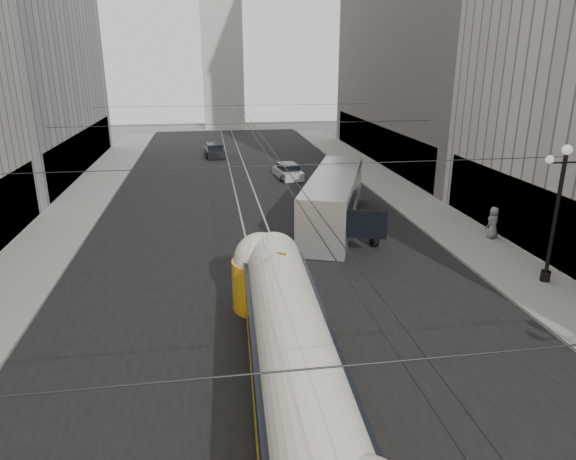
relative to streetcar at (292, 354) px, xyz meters
name	(u,v)px	position (x,y,z in m)	size (l,w,h in m)	color
road	(250,210)	(0.50, 21.25, -1.64)	(20.00, 85.00, 0.02)	black
sidewalk_left	(82,203)	(-11.50, 24.75, -1.56)	(4.00, 72.00, 0.15)	gray
sidewalk_right	(397,190)	(12.50, 24.75, -1.56)	(4.00, 72.00, 0.15)	gray
rail_left	(239,210)	(-0.25, 21.25, -1.64)	(0.12, 85.00, 0.04)	gray
rail_right	(261,209)	(1.25, 21.25, -1.64)	(0.12, 85.00, 0.04)	gray
distant_tower	(221,24)	(0.50, 68.75, 13.33)	(6.00, 6.00, 31.36)	#B2AFA8
lamppost_right_mid	(557,207)	(13.10, 6.75, 2.11)	(1.86, 0.44, 6.37)	black
catenary	(251,127)	(0.62, 20.25, 4.25)	(25.00, 72.00, 0.23)	black
streetcar	(292,354)	(0.00, 0.00, 0.00)	(2.94, 15.36, 3.35)	#FFB316
city_bus	(334,198)	(5.45, 17.14, 0.14)	(6.86, 13.21, 3.24)	#9FA1A4
sedan_white_far	(288,172)	(4.64, 30.78, -1.05)	(2.28, 4.33, 1.30)	silver
sedan_dark_far	(215,151)	(-1.54, 42.45, -1.00)	(2.15, 4.56, 1.40)	black
pedestrian_sidewalk_right	(493,222)	(13.84, 12.82, -0.56)	(0.91, 0.56, 1.85)	slate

